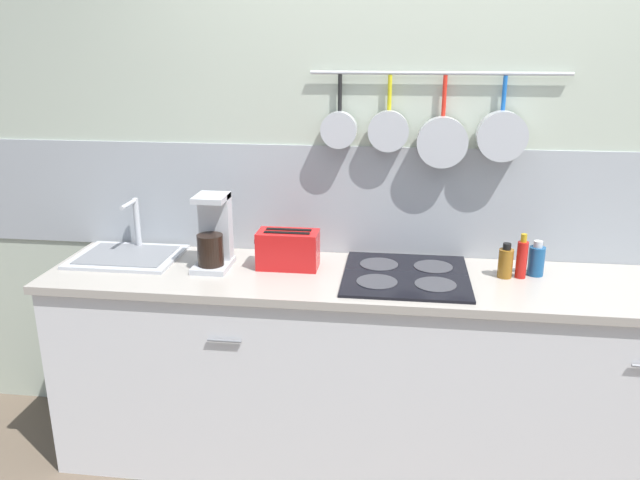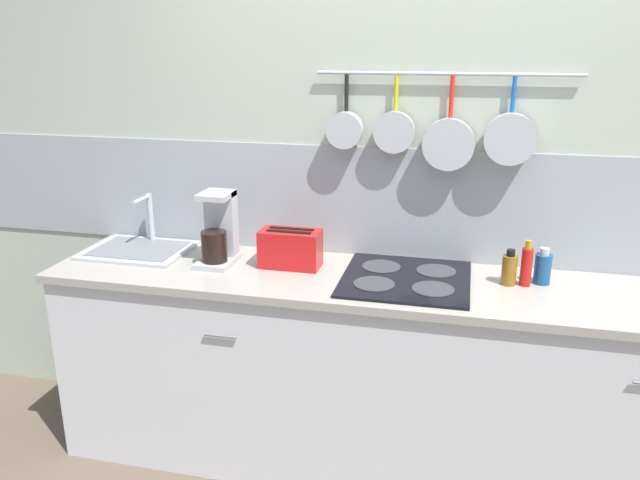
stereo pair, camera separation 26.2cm
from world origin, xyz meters
TOP-DOWN VIEW (x-y plane):
  - ground_plane at (0.00, 0.00)m, footprint 12.00×12.00m
  - wall_back at (0.00, 0.34)m, footprint 7.20×0.15m
  - cabinet_base at (0.00, -0.00)m, footprint 3.25×0.57m
  - countertop at (0.00, 0.00)m, footprint 3.29×0.60m
  - sink_basin at (-1.37, 0.10)m, footprint 0.47×0.37m
  - coffee_maker at (-0.94, 0.05)m, footprint 0.15×0.21m
  - toaster at (-0.61, 0.07)m, footprint 0.28×0.14m
  - cooktop at (-0.10, 0.02)m, footprint 0.53×0.53m
  - bottle_hot_sauce at (0.32, 0.07)m, footprint 0.06×0.06m
  - bottle_dish_soap at (0.38, 0.07)m, footprint 0.05×0.05m
  - bottle_olive_oil at (0.45, 0.11)m, footprint 0.07×0.07m

SIDE VIEW (x-z plane):
  - ground_plane at x=0.00m, z-range 0.00..0.00m
  - cabinet_base at x=0.00m, z-range 0.00..0.88m
  - countertop at x=0.00m, z-range 0.88..0.92m
  - cooktop at x=-0.10m, z-range 0.92..0.93m
  - sink_basin at x=-1.37m, z-range 0.81..1.06m
  - bottle_hot_sauce at x=0.32m, z-range 0.91..1.06m
  - bottle_olive_oil at x=0.45m, z-range 0.91..1.06m
  - toaster at x=-0.61m, z-range 0.91..1.08m
  - bottle_dish_soap at x=0.38m, z-range 0.90..1.10m
  - coffee_maker at x=-0.94m, z-range 0.89..1.21m
  - wall_back at x=0.00m, z-range -0.02..2.58m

